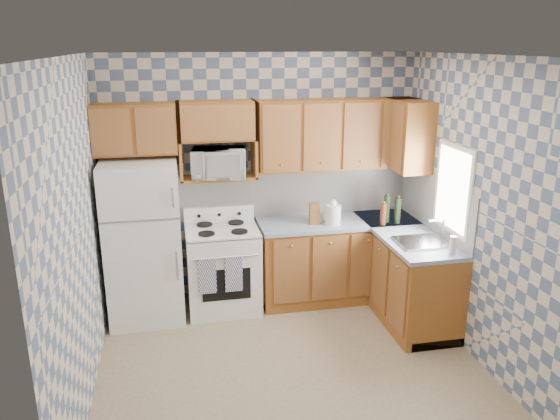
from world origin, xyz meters
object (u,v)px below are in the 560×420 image
at_px(refrigerator, 144,242).
at_px(microwave, 219,163).
at_px(stove_body, 223,270).
at_px(electric_kettle, 333,215).

distance_m(refrigerator, microwave, 1.12).
bearing_deg(stove_body, refrigerator, -178.22).
bearing_deg(refrigerator, electric_kettle, -1.98).
distance_m(stove_body, microwave, 1.16).
bearing_deg(stove_body, electric_kettle, -4.51).
relative_size(refrigerator, electric_kettle, 7.85).
bearing_deg(electric_kettle, refrigerator, 178.02).
height_order(microwave, electric_kettle, microwave).
xyz_separation_m(refrigerator, microwave, (0.81, 0.12, 0.76)).
distance_m(microwave, electric_kettle, 1.33).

